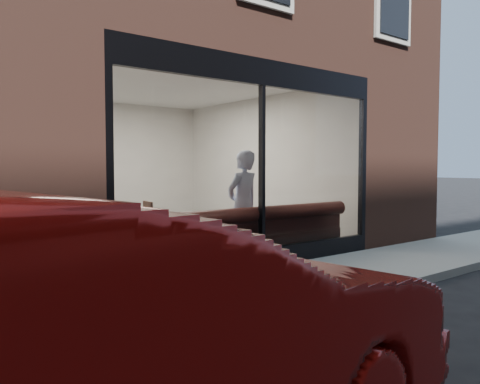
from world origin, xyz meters
TOP-DOWN VIEW (x-y plane):
  - ground at (0.00, 0.00)m, footprint 120.00×120.00m
  - sidewalk_near at (0.00, 1.00)m, footprint 40.00×2.00m
  - kerb_near at (0.00, -0.05)m, footprint 40.00×0.10m
  - host_building_pier_right at (3.75, 8.00)m, footprint 2.50×12.00m
  - host_building_backfill at (0.00, 11.00)m, footprint 5.00×6.00m
  - cafe_floor at (0.00, 5.00)m, footprint 6.00×6.00m
  - cafe_ceiling at (0.00, 5.00)m, footprint 6.00×6.00m
  - cafe_wall_back at (0.00, 7.99)m, footprint 5.00×0.00m
  - cafe_wall_left at (-2.49, 5.00)m, footprint 0.00×6.00m
  - cafe_wall_right at (2.49, 5.00)m, footprint 0.00×6.00m
  - storefront_kick at (0.00, 2.05)m, footprint 5.00×0.10m
  - storefront_header at (0.00, 2.05)m, footprint 5.00×0.10m
  - storefront_mullion at (0.00, 2.05)m, footprint 0.06×0.10m
  - storefront_glass at (0.00, 2.02)m, footprint 4.80×0.00m
  - banquette at (0.00, 2.45)m, footprint 4.00×0.55m
  - person at (0.16, 2.72)m, footprint 0.74×0.55m
  - cafe_table_left at (-0.53, 3.31)m, footprint 0.84×0.84m
  - cafe_table_right at (0.98, 3.39)m, footprint 0.85×0.85m
  - cafe_chair_left at (-1.08, 4.16)m, footprint 0.47×0.47m
  - wall_poster at (-2.45, 4.50)m, footprint 0.02×0.65m
  - parked_car at (-4.15, -1.52)m, footprint 4.66×2.24m

SIDE VIEW (x-z plane):
  - ground at x=0.00m, z-range 0.00..0.00m
  - sidewalk_near at x=0.00m, z-range 0.00..0.01m
  - cafe_floor at x=0.00m, z-range 0.02..0.02m
  - kerb_near at x=0.00m, z-range 0.00..0.12m
  - storefront_kick at x=0.00m, z-range 0.00..0.30m
  - banquette at x=0.00m, z-range 0.00..0.45m
  - cafe_chair_left at x=-1.08m, z-range 0.22..0.26m
  - parked_car at x=-4.15m, z-range 0.00..1.47m
  - cafe_table_left at x=-0.53m, z-range 0.72..0.76m
  - cafe_table_right at x=0.98m, z-range 0.72..0.76m
  - person at x=0.16m, z-range 0.00..1.84m
  - storefront_mullion at x=0.00m, z-range 0.30..2.80m
  - storefront_glass at x=0.00m, z-range -0.85..3.95m
  - wall_poster at x=-2.45m, z-range 1.14..2.00m
  - cafe_wall_back at x=0.00m, z-range -0.90..4.10m
  - cafe_wall_left at x=-2.49m, z-range -1.40..4.60m
  - cafe_wall_right at x=2.49m, z-range -1.40..4.60m
  - host_building_pier_right at x=3.75m, z-range 0.00..3.20m
  - host_building_backfill at x=0.00m, z-range 0.00..3.20m
  - storefront_header at x=0.00m, z-range 2.80..3.20m
  - cafe_ceiling at x=0.00m, z-range 3.19..3.19m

